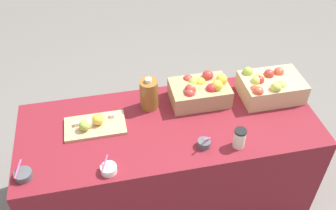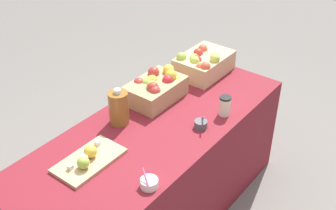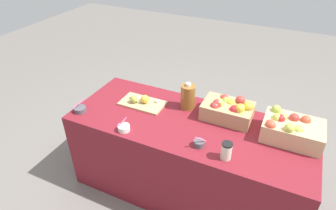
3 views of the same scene
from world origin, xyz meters
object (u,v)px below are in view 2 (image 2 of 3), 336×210
Objects in this scene: sample_bowl_mid at (201,124)px; cider_jug at (119,108)px; apple_crate_left at (203,63)px; coffee_cup at (225,106)px; apple_crate_middle at (156,88)px; cutting_board_front at (88,159)px; sample_bowl_far at (149,183)px.

cider_jug reaches higher than sample_bowl_mid.
apple_crate_left is 0.53m from coffee_cup.
cider_jug is at bearing 135.03° from coffee_cup.
coffee_cup is at bearing -10.99° from sample_bowl_mid.
apple_crate_middle is at bearing 104.13° from coffee_cup.
apple_crate_left reaches higher than cutting_board_front.
apple_crate_middle is at bearing 173.36° from apple_crate_left.
sample_bowl_mid is 0.21m from coffee_cup.
coffee_cup is (0.46, -0.46, -0.04)m from cider_jug.
sample_bowl_mid reaches higher than sample_bowl_far.
cider_jug is at bearing 178.85° from apple_crate_middle.
cider_jug is (-0.34, 0.01, 0.02)m from apple_crate_middle.
sample_bowl_far is 0.77m from coffee_cup.
apple_crate_left reaches higher than coffee_cup.
sample_bowl_far is 0.43× the size of cider_jug.
apple_crate_left is 0.82m from cider_jug.
cutting_board_front is at bearing -170.79° from apple_crate_middle.
apple_crate_left reaches higher than sample_bowl_mid.
coffee_cup reaches higher than cutting_board_front.
sample_bowl_far is at bearing -159.07° from apple_crate_left.
sample_bowl_mid is 0.57m from sample_bowl_far.
coffee_cup is (-0.36, -0.39, -0.02)m from apple_crate_left.
cider_jug is at bearing 18.29° from cutting_board_front.
cutting_board_front is at bearing -177.04° from apple_crate_left.
apple_crate_left is 4.14× the size of sample_bowl_far.
sample_bowl_far reaches higher than cutting_board_front.
cider_jug is 1.82× the size of coffee_cup.
sample_bowl_far is 0.78× the size of coffee_cup.
cider_jug is 0.65m from coffee_cup.
apple_crate_left is 1.21m from sample_bowl_far.
cider_jug reaches higher than apple_crate_left.
cutting_board_front is 0.37m from sample_bowl_far.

